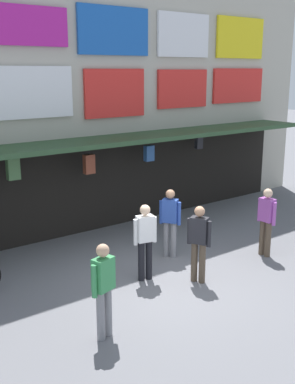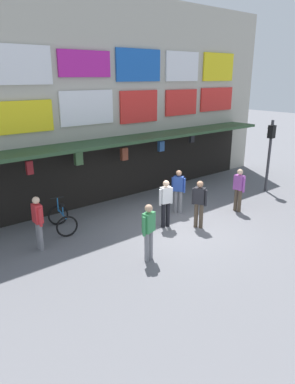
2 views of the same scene
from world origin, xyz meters
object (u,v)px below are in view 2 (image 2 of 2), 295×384
object	(u,v)px
traffic_light_far	(270,144)
pedestrian_in_blue	(38,220)
pedestrian_in_black	(178,189)
pedestrian_in_purple	(199,202)
pedestrian_in_red	(239,188)
pedestrian_in_white	(149,229)
bicycle_parked	(62,220)
pedestrian_in_yellow	(166,201)

from	to	relation	value
traffic_light_far	pedestrian_in_blue	xyz separation A→B (m)	(-10.28, 1.05, -1.19)
traffic_light_far	pedestrian_in_black	xyz separation A→B (m)	(-4.98, 0.58, -1.19)
pedestrian_in_purple	pedestrian_in_red	xyz separation A→B (m)	(2.32, 0.11, 0.00)
pedestrian_in_white	pedestrian_in_blue	size ratio (longest dim) A/B	1.00
pedestrian_in_black	pedestrian_in_blue	world-z (taller)	same
pedestrian_in_white	pedestrian_in_blue	distance (m)	3.33
pedestrian_in_purple	pedestrian_in_white	distance (m)	2.84
pedestrian_in_purple	traffic_light_far	bearing A→B (deg)	9.12
traffic_light_far	pedestrian_in_purple	world-z (taller)	traffic_light_far
pedestrian_in_purple	pedestrian_in_blue	distance (m)	5.25
pedestrian_in_blue	pedestrian_in_red	distance (m)	7.43
traffic_light_far	pedestrian_in_black	bearing A→B (deg)	173.31
pedestrian_in_black	pedestrian_in_red	bearing A→B (deg)	-35.24
pedestrian_in_blue	pedestrian_in_red	world-z (taller)	same
pedestrian_in_white	pedestrian_in_red	world-z (taller)	same
traffic_light_far	pedestrian_in_white	distance (m)	8.38
bicycle_parked	pedestrian_in_white	size ratio (longest dim) A/B	0.76
bicycle_parked	pedestrian_in_purple	bearing A→B (deg)	-36.28
pedestrian_in_purple	pedestrian_in_black	bearing A→B (deg)	73.82
bicycle_parked	pedestrian_in_blue	distance (m)	1.52
pedestrian_in_purple	pedestrian_in_red	world-z (taller)	same
pedestrian_in_white	pedestrian_in_red	distance (m)	5.13
pedestrian_in_purple	pedestrian_in_white	size ratio (longest dim) A/B	1.00
pedestrian_in_yellow	pedestrian_in_white	bearing A→B (deg)	-143.57
bicycle_parked	pedestrian_in_red	distance (m)	6.63
bicycle_parked	pedestrian_in_purple	xyz separation A→B (m)	(3.74, -2.75, 0.55)
bicycle_parked	pedestrian_in_black	size ratio (longest dim) A/B	0.76
bicycle_parked	pedestrian_in_yellow	world-z (taller)	pedestrian_in_yellow
bicycle_parked	pedestrian_in_red	world-z (taller)	pedestrian_in_red
traffic_light_far	pedestrian_in_red	xyz separation A→B (m)	(-3.08, -0.76, -1.19)
bicycle_parked	pedestrian_in_black	distance (m)	4.39
pedestrian_in_blue	pedestrian_in_black	bearing A→B (deg)	-5.01
pedestrian_in_purple	pedestrian_in_blue	size ratio (longest dim) A/B	1.00
pedestrian_in_yellow	traffic_light_far	bearing A→B (deg)	0.91
traffic_light_far	bicycle_parked	distance (m)	9.49
pedestrian_in_yellow	pedestrian_in_blue	xyz separation A→B (m)	(-4.05, 1.15, 0.00)
pedestrian_in_black	pedestrian_in_blue	size ratio (longest dim) A/B	1.00
pedestrian_in_white	pedestrian_in_yellow	bearing A→B (deg)	36.43
traffic_light_far	pedestrian_in_yellow	xyz separation A→B (m)	(-6.23, -0.10, -1.19)
pedestrian_in_white	pedestrian_in_purple	bearing A→B (deg)	13.33
pedestrian_in_blue	pedestrian_in_white	bearing A→B (deg)	-50.40
traffic_light_far	pedestrian_in_white	bearing A→B (deg)	-169.44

